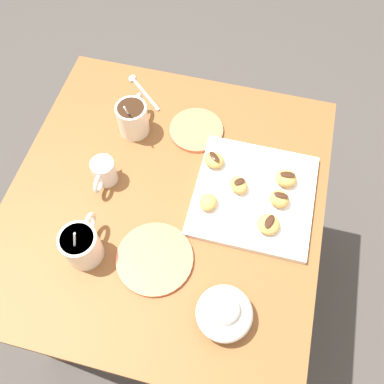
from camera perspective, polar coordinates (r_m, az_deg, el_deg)
ground_plane at (r=1.73m, az=-2.35°, el=-12.19°), size 8.00×8.00×0.00m
dining_table at (r=1.19m, az=-3.35°, el=-4.20°), size 0.84×0.80×0.73m
pastry_plate_square at (r=1.06m, az=8.51°, el=-0.44°), size 0.30×0.30×0.02m
coffee_mug_cream_left at (r=0.98m, az=-15.00°, el=-7.04°), size 0.13×0.09×0.14m
coffee_mug_cream_right at (r=1.14m, az=-8.15°, el=10.15°), size 0.12×0.08×0.14m
cream_pitcher_white at (r=1.07m, az=-12.08°, el=2.84°), size 0.10×0.06×0.07m
ice_cream_bowl at (r=0.92m, az=4.50°, el=-16.25°), size 0.12×0.12×0.09m
saucer_coral_left at (r=1.16m, az=0.60°, el=8.57°), size 0.15×0.15×0.01m
saucer_coral_right at (r=0.99m, az=-5.17°, el=-9.13°), size 0.18×0.18×0.01m
loose_spoon_near_saucer at (r=1.28m, az=-7.14°, el=14.04°), size 0.12×0.13×0.01m
beignet_0 at (r=1.04m, az=11.97°, el=-0.92°), size 0.06×0.07×0.03m
chocolate_drizzle_0 at (r=1.02m, az=12.16°, el=-0.43°), size 0.02×0.04×0.00m
beignet_1 at (r=1.08m, az=3.06°, el=4.42°), size 0.06×0.07×0.03m
chocolate_drizzle_1 at (r=1.06m, az=3.11°, el=4.90°), size 0.04×0.04×0.00m
beignet_2 at (r=1.02m, az=2.28°, el=-1.33°), size 0.05×0.05×0.03m
beignet_3 at (r=1.04m, az=6.47°, el=0.96°), size 0.07×0.07×0.03m
chocolate_drizzle_3 at (r=1.03m, az=6.56°, el=1.45°), size 0.03×0.03×0.00m
beignet_4 at (r=1.07m, az=12.86°, el=1.86°), size 0.06×0.06×0.03m
chocolate_drizzle_4 at (r=1.06m, az=13.05°, el=2.36°), size 0.02×0.04×0.00m
beignet_5 at (r=1.00m, az=10.50°, el=-4.39°), size 0.07×0.07×0.03m
chocolate_drizzle_5 at (r=0.99m, az=10.65°, el=-4.01°), size 0.04×0.03×0.00m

